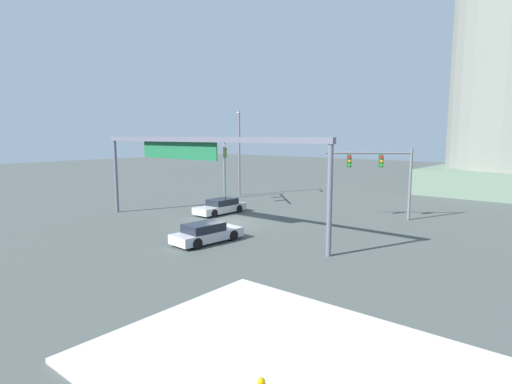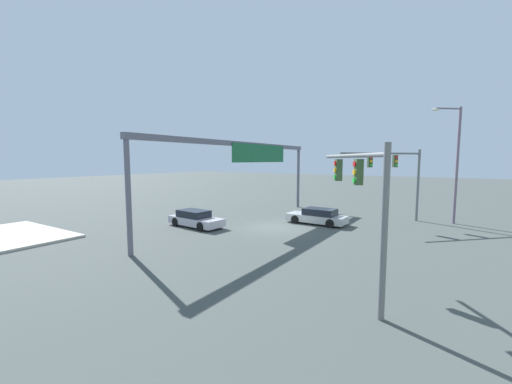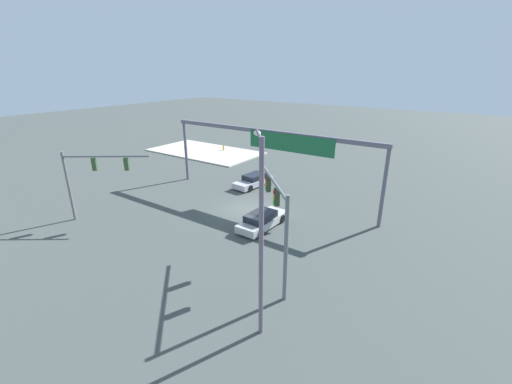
# 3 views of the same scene
# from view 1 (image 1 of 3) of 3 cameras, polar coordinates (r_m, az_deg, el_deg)

# --- Properties ---
(ground_plane) EXTENTS (165.70, 165.70, 0.00)m
(ground_plane) POSITION_cam_1_polar(r_m,az_deg,el_deg) (30.77, -3.73, -4.17)
(ground_plane) COLOR #414846
(traffic_signal_near_corner) EXTENTS (4.92, 5.02, 5.75)m
(traffic_signal_near_corner) POSITION_cam_1_polar(r_m,az_deg,el_deg) (40.09, -4.36, 4.62)
(traffic_signal_near_corner) COLOR slate
(traffic_signal_near_corner) RESTS_ON ground
(traffic_signal_opposite_side) EXTENTS (5.33, 3.88, 5.44)m
(traffic_signal_opposite_side) POSITION_cam_1_polar(r_m,az_deg,el_deg) (32.57, 17.35, 3.10)
(traffic_signal_opposite_side) COLOR slate
(traffic_signal_opposite_side) RESTS_ON ground
(streetlamp_curved_arm) EXTENTS (1.68, 1.98, 8.88)m
(streetlamp_curved_arm) POSITION_cam_1_polar(r_m,az_deg,el_deg) (43.79, -2.34, 6.12)
(streetlamp_curved_arm) COLOR slate
(streetlamp_curved_arm) RESTS_ON ground
(overhead_sign_gantry) EXTENTS (20.47, 0.43, 6.29)m
(overhead_sign_gantry) POSITION_cam_1_polar(r_m,az_deg,el_deg) (28.42, -8.60, 5.55)
(overhead_sign_gantry) COLOR #59596A
(overhead_sign_gantry) RESTS_ON ground
(sedan_car_approaching) EXTENTS (1.90, 4.61, 1.21)m
(sedan_car_approaching) POSITION_cam_1_polar(r_m,az_deg,el_deg) (34.08, -4.91, -2.03)
(sedan_car_approaching) COLOR #ABAEB0
(sedan_car_approaching) RESTS_ON ground
(sedan_car_waiting_far) EXTENTS (2.11, 4.57, 1.21)m
(sedan_car_waiting_far) POSITION_cam_1_polar(r_m,az_deg,el_deg) (25.05, -6.88, -5.65)
(sedan_car_waiting_far) COLOR #B2AFBB
(sedan_car_waiting_far) RESTS_ON ground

